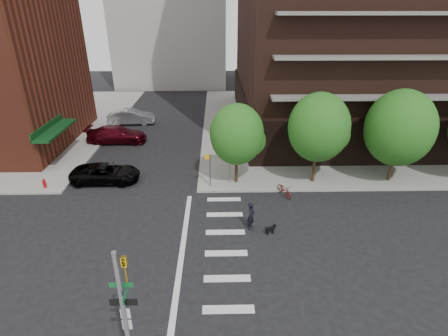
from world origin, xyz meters
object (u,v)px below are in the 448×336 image
object	(u,v)px
parked_car_black	(106,173)
parked_car_silver	(131,117)
fire_hydrant	(44,183)
dog_walker	(251,216)
parked_car_maroon	(117,135)
scooter	(284,190)
traffic_signal	(129,335)

from	to	relation	value
parked_car_black	parked_car_silver	xyz separation A→B (m)	(-1.21, 14.72, 0.14)
fire_hydrant	dog_walker	xyz separation A→B (m)	(15.10, -5.40, 0.36)
parked_car_black	parked_car_maroon	size ratio (longest dim) A/B	0.90
fire_hydrant	dog_walker	distance (m)	16.04
fire_hydrant	scooter	world-z (taller)	scooter
parked_car_black	fire_hydrant	bearing A→B (deg)	106.00
fire_hydrant	parked_car_silver	world-z (taller)	parked_car_silver
traffic_signal	scooter	xyz separation A→B (m)	(7.87, 13.99, -2.23)
parked_car_black	parked_car_maroon	xyz separation A→B (m)	(-1.34, 8.67, 0.12)
fire_hydrant	dog_walker	bearing A→B (deg)	-19.66
traffic_signal	fire_hydrant	distance (m)	18.42
traffic_signal	scooter	distance (m)	16.21
scooter	dog_walker	world-z (taller)	dog_walker
scooter	fire_hydrant	bearing A→B (deg)	154.00
parked_car_black	scooter	bearing A→B (deg)	-100.05
dog_walker	parked_car_silver	bearing A→B (deg)	51.78
parked_car_maroon	parked_car_silver	world-z (taller)	parked_car_silver
dog_walker	scooter	bearing A→B (deg)	-12.00
traffic_signal	parked_car_black	size ratio (longest dim) A/B	1.15
parked_car_silver	scooter	bearing A→B (deg)	-144.39
parked_car_maroon	dog_walker	distance (m)	19.52
parked_car_silver	dog_walker	size ratio (longest dim) A/B	2.90
traffic_signal	parked_car_black	xyz separation A→B (m)	(-5.75, 16.49, -1.97)
parked_car_silver	parked_car_black	bearing A→B (deg)	179.59
fire_hydrant	parked_car_maroon	distance (m)	10.31
parked_car_maroon	traffic_signal	bearing A→B (deg)	-165.46
parked_car_silver	dog_walker	world-z (taller)	dog_walker
parked_car_silver	scooter	size ratio (longest dim) A/B	2.95
parked_car_silver	scooter	xyz separation A→B (m)	(14.83, -17.22, -0.40)
parked_car_black	scooter	world-z (taller)	parked_car_black
parked_car_maroon	parked_car_silver	bearing A→B (deg)	-2.41
scooter	dog_walker	xyz separation A→B (m)	(-2.80, -4.10, 0.44)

